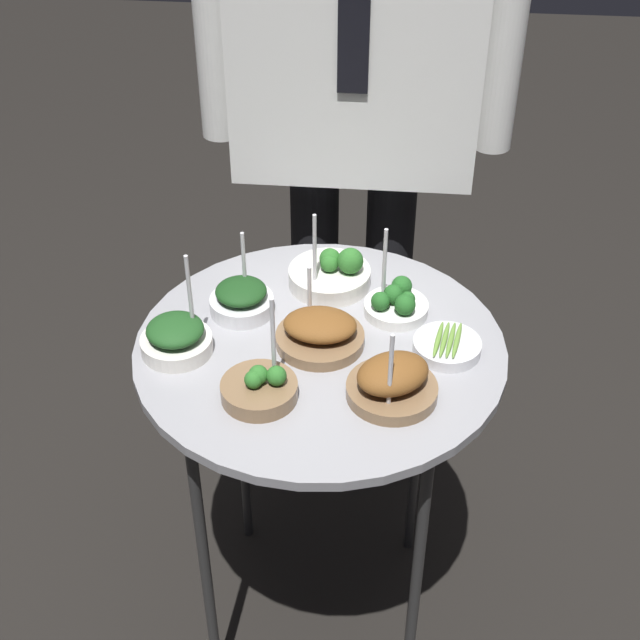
% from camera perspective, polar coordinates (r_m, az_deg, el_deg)
% --- Properties ---
extents(ground_plane, '(8.00, 8.00, 0.00)m').
position_cam_1_polar(ground_plane, '(2.04, 0.00, -17.90)').
color(ground_plane, black).
extents(serving_cart, '(0.62, 0.62, 0.74)m').
position_cam_1_polar(serving_cart, '(1.53, 0.00, -3.31)').
color(serving_cart, '#939399').
rests_on(serving_cart, ground_plane).
extents(bowl_roast_mid_right, '(0.15, 0.15, 0.13)m').
position_cam_1_polar(bowl_roast_mid_right, '(1.48, 0.04, -0.74)').
color(bowl_roast_mid_right, brown).
rests_on(bowl_roast_mid_right, serving_cart).
extents(bowl_spinach_back_left, '(0.11, 0.11, 0.14)m').
position_cam_1_polar(bowl_spinach_back_left, '(1.55, -5.04, 1.35)').
color(bowl_spinach_back_left, silver).
rests_on(bowl_spinach_back_left, serving_cart).
extents(bowl_roast_front_left, '(0.15, 0.14, 0.15)m').
position_cam_1_polar(bowl_roast_front_left, '(1.38, 4.65, -3.94)').
color(bowl_roast_front_left, brown).
rests_on(bowl_roast_front_left, serving_cart).
extents(bowl_broccoli_mid_left, '(0.12, 0.12, 0.17)m').
position_cam_1_polar(bowl_broccoli_mid_left, '(1.38, -3.85, -4.32)').
color(bowl_broccoli_mid_left, brown).
rests_on(bowl_broccoli_mid_left, serving_cart).
extents(bowl_spinach_near_rim, '(0.12, 0.12, 0.18)m').
position_cam_1_polar(bowl_spinach_near_rim, '(1.48, -9.19, -1.11)').
color(bowl_spinach_near_rim, silver).
rests_on(bowl_spinach_near_rim, serving_cart).
extents(bowl_broccoli_center, '(0.15, 0.15, 0.16)m').
position_cam_1_polar(bowl_broccoli_center, '(1.62, 0.81, 3.00)').
color(bowl_broccoli_center, silver).
rests_on(bowl_broccoli_center, serving_cart).
extents(bowl_broccoli_far_rim, '(0.11, 0.11, 0.16)m').
position_cam_1_polar(bowl_broccoli_far_rim, '(1.55, 4.91, 1.12)').
color(bowl_broccoli_far_rim, white).
rests_on(bowl_broccoli_far_rim, serving_cart).
extents(bowl_asparagus_front_right, '(0.11, 0.11, 0.03)m').
position_cam_1_polar(bowl_asparagus_front_right, '(1.48, 8.13, -1.63)').
color(bowl_asparagus_front_right, silver).
rests_on(bowl_asparagus_front_right, serving_cart).
extents(waiter_figure, '(0.62, 0.23, 1.67)m').
position_cam_1_polar(waiter_figure, '(1.75, 2.38, 16.81)').
color(waiter_figure, black).
rests_on(waiter_figure, ground_plane).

